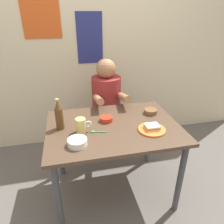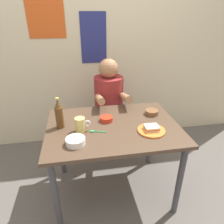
{
  "view_description": "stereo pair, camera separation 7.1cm",
  "coord_description": "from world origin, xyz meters",
  "px_view_note": "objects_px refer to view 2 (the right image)",
  "views": [
    {
      "loc": [
        -0.33,
        -1.44,
        1.6
      ],
      "look_at": [
        0.0,
        0.05,
        0.84
      ],
      "focal_mm": 32.45,
      "sensor_mm": 36.0,
      "label": 1
    },
    {
      "loc": [
        -0.26,
        -1.45,
        1.6
      ],
      "look_at": [
        0.0,
        0.05,
        0.84
      ],
      "focal_mm": 32.45,
      "sensor_mm": 36.0,
      "label": 2
    }
  ],
  "objects_px": {
    "stool": "(109,127)",
    "sandwich": "(152,128)",
    "plate_orange": "(151,131)",
    "dining_table": "(113,135)",
    "beer_mug": "(80,125)",
    "beer_bottle": "(59,114)",
    "person_seated": "(109,95)",
    "sauce_bowl_chili": "(106,119)"
  },
  "relations": [
    {
      "from": "stool",
      "to": "plate_orange",
      "type": "bearing_deg",
      "value": -74.29
    },
    {
      "from": "person_seated",
      "to": "beer_mug",
      "type": "distance_m",
      "value": 0.75
    },
    {
      "from": "dining_table",
      "to": "stool",
      "type": "relative_size",
      "value": 2.44
    },
    {
      "from": "person_seated",
      "to": "sauce_bowl_chili",
      "type": "distance_m",
      "value": 0.54
    },
    {
      "from": "stool",
      "to": "beer_bottle",
      "type": "height_order",
      "value": "beer_bottle"
    },
    {
      "from": "stool",
      "to": "plate_orange",
      "type": "height_order",
      "value": "plate_orange"
    },
    {
      "from": "sauce_bowl_chili",
      "to": "sandwich",
      "type": "bearing_deg",
      "value": -35.46
    },
    {
      "from": "person_seated",
      "to": "plate_orange",
      "type": "height_order",
      "value": "person_seated"
    },
    {
      "from": "person_seated",
      "to": "plate_orange",
      "type": "relative_size",
      "value": 3.27
    },
    {
      "from": "dining_table",
      "to": "sauce_bowl_chili",
      "type": "relative_size",
      "value": 10.0
    },
    {
      "from": "plate_orange",
      "to": "beer_bottle",
      "type": "relative_size",
      "value": 0.84
    },
    {
      "from": "stool",
      "to": "beer_bottle",
      "type": "distance_m",
      "value": 0.92
    },
    {
      "from": "person_seated",
      "to": "beer_bottle",
      "type": "relative_size",
      "value": 2.75
    },
    {
      "from": "stool",
      "to": "plate_orange",
      "type": "relative_size",
      "value": 2.05
    },
    {
      "from": "person_seated",
      "to": "plate_orange",
      "type": "distance_m",
      "value": 0.8
    },
    {
      "from": "dining_table",
      "to": "beer_bottle",
      "type": "bearing_deg",
      "value": 174.15
    },
    {
      "from": "stool",
      "to": "beer_bottle",
      "type": "bearing_deg",
      "value": -130.32
    },
    {
      "from": "person_seated",
      "to": "sandwich",
      "type": "xyz_separation_m",
      "value": [
        0.22,
        -0.77,
        0.01
      ]
    },
    {
      "from": "plate_orange",
      "to": "sandwich",
      "type": "relative_size",
      "value": 2.0
    },
    {
      "from": "dining_table",
      "to": "sauce_bowl_chili",
      "type": "height_order",
      "value": "sauce_bowl_chili"
    },
    {
      "from": "beer_mug",
      "to": "sauce_bowl_chili",
      "type": "xyz_separation_m",
      "value": [
        0.23,
        0.14,
        -0.04
      ]
    },
    {
      "from": "dining_table",
      "to": "beer_mug",
      "type": "bearing_deg",
      "value": -169.33
    },
    {
      "from": "sandwich",
      "to": "sauce_bowl_chili",
      "type": "distance_m",
      "value": 0.4
    },
    {
      "from": "dining_table",
      "to": "sandwich",
      "type": "distance_m",
      "value": 0.34
    },
    {
      "from": "sandwich",
      "to": "stool",
      "type": "bearing_deg",
      "value": 105.71
    },
    {
      "from": "beer_bottle",
      "to": "person_seated",
      "type": "bearing_deg",
      "value": 49.14
    },
    {
      "from": "stool",
      "to": "person_seated",
      "type": "relative_size",
      "value": 0.63
    },
    {
      "from": "dining_table",
      "to": "stool",
      "type": "xyz_separation_m",
      "value": [
        0.06,
        0.63,
        -0.3
      ]
    },
    {
      "from": "beer_bottle",
      "to": "stool",
      "type": "bearing_deg",
      "value": 49.68
    },
    {
      "from": "dining_table",
      "to": "beer_bottle",
      "type": "distance_m",
      "value": 0.48
    },
    {
      "from": "beer_mug",
      "to": "beer_bottle",
      "type": "height_order",
      "value": "beer_bottle"
    },
    {
      "from": "beer_bottle",
      "to": "beer_mug",
      "type": "bearing_deg",
      "value": -30.29
    },
    {
      "from": "stool",
      "to": "sandwich",
      "type": "xyz_separation_m",
      "value": [
        0.22,
        -0.78,
        0.42
      ]
    },
    {
      "from": "dining_table",
      "to": "plate_orange",
      "type": "relative_size",
      "value": 5.0
    },
    {
      "from": "sandwich",
      "to": "beer_bottle",
      "type": "bearing_deg",
      "value": 165.01
    },
    {
      "from": "person_seated",
      "to": "beer_bottle",
      "type": "bearing_deg",
      "value": -130.86
    },
    {
      "from": "beer_mug",
      "to": "beer_bottle",
      "type": "bearing_deg",
      "value": 149.71
    },
    {
      "from": "person_seated",
      "to": "sauce_bowl_chili",
      "type": "relative_size",
      "value": 6.54
    },
    {
      "from": "stool",
      "to": "sandwich",
      "type": "relative_size",
      "value": 4.09
    },
    {
      "from": "stool",
      "to": "beer_mug",
      "type": "bearing_deg",
      "value": -116.15
    },
    {
      "from": "dining_table",
      "to": "plate_orange",
      "type": "bearing_deg",
      "value": -27.48
    },
    {
      "from": "plate_orange",
      "to": "sauce_bowl_chili",
      "type": "bearing_deg",
      "value": 144.54
    }
  ]
}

